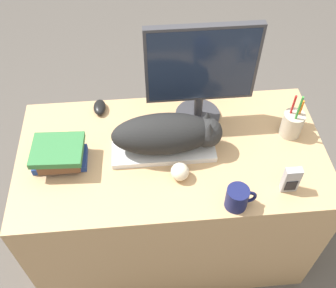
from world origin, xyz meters
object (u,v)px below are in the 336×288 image
(keyboard, at_px, (164,149))
(coffee_mug, at_px, (238,198))
(baseball, at_px, (180,172))
(phone, at_px, (291,180))
(pen_cup, at_px, (292,124))
(monitor, at_px, (201,70))
(computer_mouse, at_px, (100,107))
(book_stack, at_px, (59,155))
(cat, at_px, (170,133))

(keyboard, relative_size, coffee_mug, 3.66)
(keyboard, relative_size, baseball, 5.89)
(phone, bearing_deg, baseball, 167.38)
(keyboard, xyz_separation_m, pen_cup, (0.53, 0.05, 0.04))
(monitor, xyz_separation_m, pen_cup, (0.37, -0.13, -0.20))
(baseball, bearing_deg, coffee_mug, -36.21)
(keyboard, xyz_separation_m, baseball, (0.05, -0.13, 0.02))
(computer_mouse, bearing_deg, monitor, -10.42)
(coffee_mug, relative_size, book_stack, 0.54)
(keyboard, distance_m, book_stack, 0.40)
(coffee_mug, relative_size, baseball, 1.61)
(keyboard, bearing_deg, cat, 0.00)
(monitor, height_order, pen_cup, monitor)
(keyboard, bearing_deg, pen_cup, 5.41)
(computer_mouse, relative_size, baseball, 1.31)
(monitor, distance_m, phone, 0.53)
(coffee_mug, relative_size, pen_cup, 0.50)
(computer_mouse, bearing_deg, coffee_mug, -46.62)
(computer_mouse, height_order, coffee_mug, coffee_mug)
(cat, xyz_separation_m, baseball, (0.02, -0.13, -0.07))
(book_stack, bearing_deg, cat, 3.45)
(cat, distance_m, phone, 0.47)
(baseball, bearing_deg, pen_cup, 21.02)
(monitor, height_order, coffee_mug, monitor)
(keyboard, bearing_deg, book_stack, -176.33)
(computer_mouse, bearing_deg, pen_cup, -14.62)
(cat, bearing_deg, monitor, 52.51)
(computer_mouse, height_order, phone, phone)
(keyboard, height_order, phone, phone)
(computer_mouse, distance_m, coffee_mug, 0.73)
(baseball, distance_m, phone, 0.40)
(cat, xyz_separation_m, phone, (0.42, -0.22, -0.05))
(keyboard, relative_size, phone, 3.52)
(computer_mouse, relative_size, book_stack, 0.44)
(pen_cup, height_order, baseball, pen_cup)
(monitor, bearing_deg, computer_mouse, 169.58)
(monitor, relative_size, pen_cup, 2.03)
(coffee_mug, distance_m, baseball, 0.23)
(computer_mouse, relative_size, coffee_mug, 0.82)
(keyboard, height_order, coffee_mug, coffee_mug)
(phone, bearing_deg, book_stack, 166.93)
(phone, distance_m, book_stack, 0.87)
(coffee_mug, height_order, book_stack, book_stack)
(cat, distance_m, monitor, 0.27)
(baseball, xyz_separation_m, book_stack, (-0.45, 0.11, 0.02))
(coffee_mug, bearing_deg, phone, 14.00)
(baseball, relative_size, phone, 0.60)
(computer_mouse, distance_m, book_stack, 0.32)
(keyboard, relative_size, book_stack, 1.99)
(coffee_mug, bearing_deg, keyboard, 131.36)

